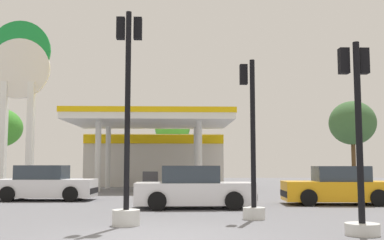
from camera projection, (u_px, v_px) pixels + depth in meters
ground_plane at (155, 237)px, 9.54m from camera, size 90.00×90.00×0.00m
gas_station at (155, 155)px, 33.60m from camera, size 9.56×13.73×4.59m
station_pole_sign at (19, 81)px, 30.82m from camera, size 4.07×0.56×11.15m
car_0 at (338, 187)px, 17.49m from camera, size 4.13×2.08×1.44m
car_1 at (194, 189)px, 15.96m from camera, size 4.08×1.90×1.45m
car_3 at (45, 184)px, 19.53m from camera, size 4.15×1.98×1.47m
traffic_signal_0 at (127, 147)px, 11.53m from camera, size 0.68×0.70×5.36m
traffic_signal_1 at (359, 158)px, 9.95m from camera, size 0.72×0.72×4.15m
traffic_signal_2 at (252, 164)px, 12.80m from camera, size 0.63×0.66×4.42m
tree_1 at (172, 127)px, 39.16m from camera, size 3.00×3.00×6.29m
tree_2 at (352, 123)px, 39.14m from camera, size 3.89×3.89×6.88m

